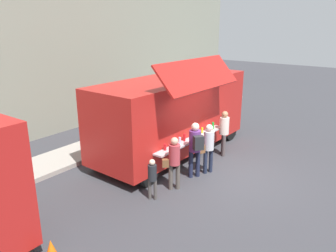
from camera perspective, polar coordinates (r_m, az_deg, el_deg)
ground_plane at (r=10.89m, az=9.90°, el=-8.11°), size 60.00×60.00×0.00m
curb_strip at (r=11.73m, az=-21.78°, el=-6.83°), size 28.00×1.60×0.15m
food_truck_main at (r=11.94m, az=0.86°, el=2.27°), size 6.55×3.13×3.56m
traffic_cone_orange at (r=7.43m, az=-19.39°, el=-19.76°), size 0.36×0.36×0.55m
trash_bin at (r=16.75m, az=2.70°, el=2.91°), size 0.60×0.60×0.89m
customer_front_ordering at (r=10.52m, az=6.95°, el=-3.19°), size 0.52×0.38×1.63m
customer_mid_with_backpack at (r=10.12m, az=4.73°, el=-3.25°), size 0.52×0.57×1.77m
customer_rear_waiting at (r=9.43m, az=1.02°, el=-5.69°), size 0.46×0.46×1.59m
customer_extra_browsing at (r=12.01m, az=9.64°, el=-0.55°), size 0.34×0.34×1.66m
child_near_queue at (r=9.01m, az=-2.72°, el=-8.54°), size 0.24×0.24×1.18m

